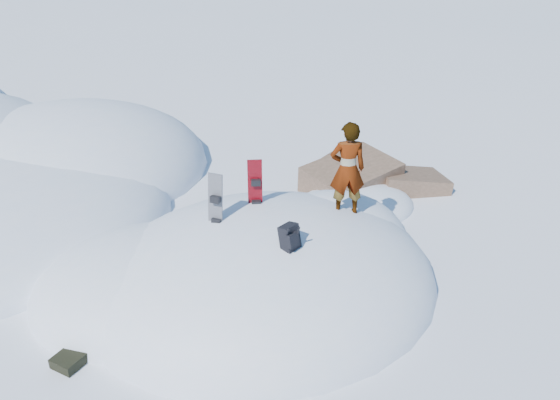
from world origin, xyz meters
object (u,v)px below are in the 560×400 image
object	(u,v)px
backpack	(290,238)
person	(347,169)
snowboard_red	(255,195)
snowboard_dark	(216,212)

from	to	relation	value
backpack	person	xyz separation A→B (m)	(1.65, 1.18, 0.55)
backpack	person	size ratio (longest dim) A/B	0.27
snowboard_red	backpack	size ratio (longest dim) A/B	2.94
snowboard_dark	backpack	bearing A→B (deg)	-11.43
snowboard_dark	person	xyz separation A→B (m)	(2.63, -0.14, 0.54)
backpack	person	distance (m)	2.10
snowboard_red	snowboard_dark	distance (m)	1.05
snowboard_dark	person	size ratio (longest dim) A/B	0.80
snowboard_red	snowboard_dark	bearing A→B (deg)	-138.11
snowboard_red	person	size ratio (longest dim) A/B	0.80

